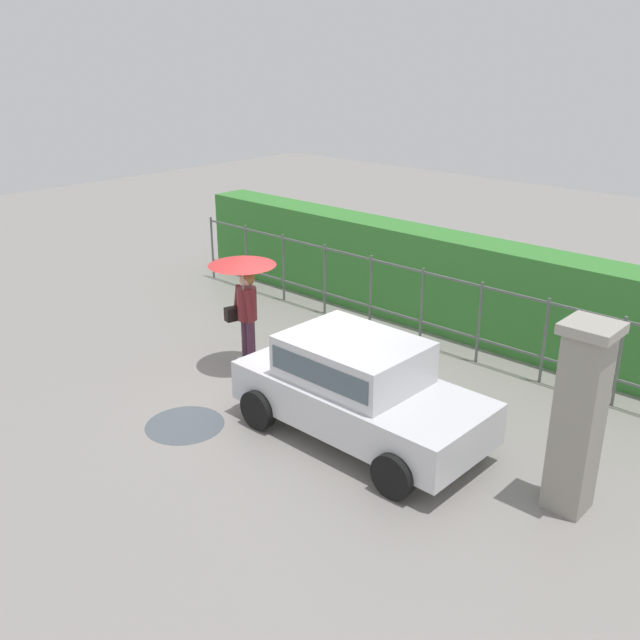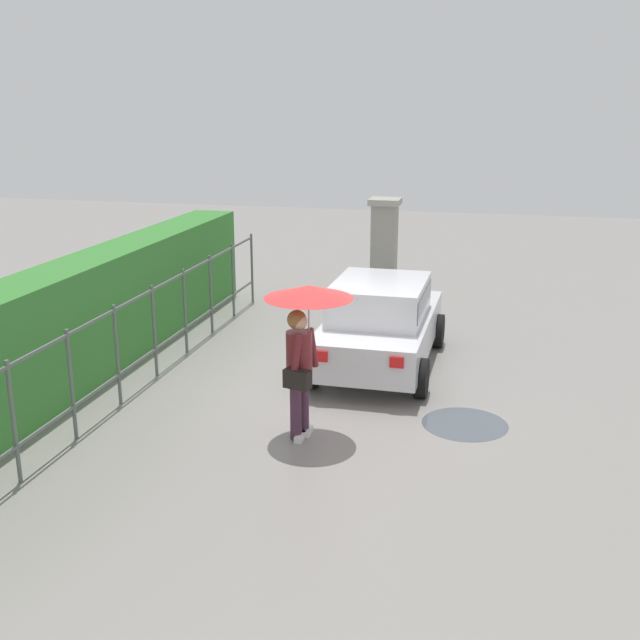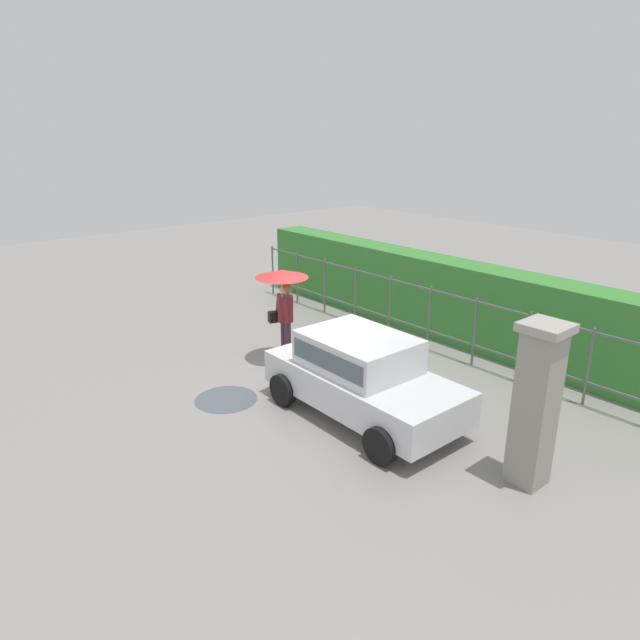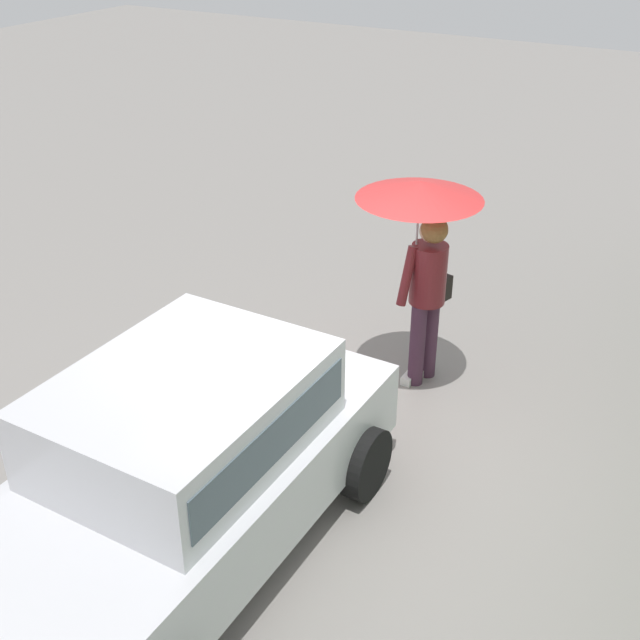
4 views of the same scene
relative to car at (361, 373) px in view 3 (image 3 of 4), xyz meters
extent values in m
plane|color=gray|center=(-1.40, 0.51, -0.80)|extent=(40.00, 40.00, 0.00)
cube|color=silver|center=(0.06, 0.00, -0.22)|extent=(3.72, 1.68, 0.60)
cube|color=silver|center=(-0.09, 0.00, 0.38)|extent=(1.92, 1.46, 0.60)
cube|color=#4C5B66|center=(-0.09, 0.00, 0.40)|extent=(1.76, 1.48, 0.33)
cylinder|color=black|center=(1.32, 0.83, -0.50)|extent=(0.60, 0.19, 0.60)
cylinder|color=black|center=(1.30, -0.85, -0.50)|extent=(0.60, 0.19, 0.60)
cylinder|color=black|center=(-1.18, 0.85, -0.50)|extent=(0.60, 0.19, 0.60)
cylinder|color=black|center=(-1.20, -0.83, -0.50)|extent=(0.60, 0.19, 0.60)
cube|color=red|center=(-1.79, 0.57, -0.07)|extent=(0.06, 0.20, 0.16)
cube|color=red|center=(-1.81, -0.53, -0.07)|extent=(0.06, 0.20, 0.16)
cylinder|color=#47283D|center=(-2.87, 0.55, -0.37)|extent=(0.15, 0.15, 0.86)
cylinder|color=#47283D|center=(-3.06, 0.60, -0.37)|extent=(0.15, 0.15, 0.86)
cube|color=white|center=(-2.88, 0.50, -0.76)|extent=(0.26, 0.10, 0.08)
cube|color=white|center=(-3.07, 0.55, -0.76)|extent=(0.26, 0.10, 0.08)
cylinder|color=maroon|center=(-2.96, 0.58, 0.35)|extent=(0.34, 0.34, 0.58)
sphere|color=#DBAD89|center=(-2.96, 0.58, 0.78)|extent=(0.22, 0.22, 0.22)
sphere|color=olive|center=(-2.96, 0.61, 0.80)|extent=(0.25, 0.25, 0.25)
cylinder|color=maroon|center=(-2.77, 0.45, 0.37)|extent=(0.24, 0.14, 0.56)
cylinder|color=maroon|center=(-3.20, 0.56, 0.37)|extent=(0.24, 0.14, 0.56)
cylinder|color=#B2B2B7|center=(-2.91, 0.46, 0.69)|extent=(0.02, 0.02, 0.77)
cone|color=red|center=(-2.91, 0.46, 1.16)|extent=(1.14, 1.14, 0.16)
cube|color=black|center=(-3.24, 0.53, 0.11)|extent=(0.24, 0.37, 0.24)
cube|color=gray|center=(3.00, 0.42, 0.35)|extent=(0.48, 0.48, 2.30)
cube|color=#9E998E|center=(3.00, 0.42, 1.56)|extent=(0.60, 0.60, 0.12)
cylinder|color=#59605B|center=(-7.40, 3.41, -0.05)|extent=(0.05, 0.05, 1.50)
cylinder|color=#59605B|center=(-6.17, 3.41, -0.05)|extent=(0.05, 0.05, 1.50)
cylinder|color=#59605B|center=(-4.95, 3.41, -0.05)|extent=(0.05, 0.05, 1.50)
cylinder|color=#59605B|center=(-3.73, 3.41, -0.05)|extent=(0.05, 0.05, 1.50)
cylinder|color=#59605B|center=(-2.50, 3.41, -0.05)|extent=(0.05, 0.05, 1.50)
cylinder|color=#59605B|center=(-1.28, 3.41, -0.05)|extent=(0.05, 0.05, 1.50)
cylinder|color=#59605B|center=(-0.06, 3.41, -0.05)|extent=(0.05, 0.05, 1.50)
cylinder|color=#59605B|center=(1.17, 3.41, -0.05)|extent=(0.05, 0.05, 1.50)
cylinder|color=#59605B|center=(2.39, 3.41, -0.05)|extent=(0.05, 0.05, 1.50)
cube|color=#59605B|center=(-1.89, 3.41, 0.62)|extent=(11.01, 0.03, 0.04)
cube|color=#59605B|center=(-1.89, 3.41, -0.35)|extent=(11.01, 0.03, 0.04)
cube|color=#387F33|center=(-1.89, 4.43, 0.15)|extent=(12.01, 0.90, 1.90)
cylinder|color=#4C545B|center=(-2.06, -1.53, -0.80)|extent=(1.18, 1.18, 0.00)
camera|label=1|loc=(5.66, -6.94, 4.46)|focal=39.44mm
camera|label=2|loc=(-11.94, -1.85, 3.47)|focal=42.92mm
camera|label=3|loc=(6.36, -6.34, 4.01)|focal=31.48mm
camera|label=4|loc=(3.37, 3.01, 3.59)|focal=45.26mm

